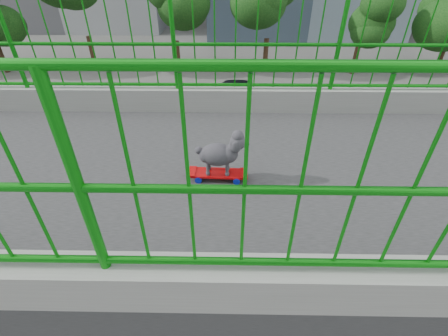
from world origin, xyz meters
TOP-DOWN VIEW (x-y plane):
  - road at (-13.00, 0.00)m, footprint 18.00×90.00m
  - footbridge at (0.00, 0.00)m, footprint 3.00×24.00m
  - railing at (0.00, 0.00)m, footprint 3.00×24.00m
  - street_trees at (-26.03, 1.06)m, footprint 5.30×60.40m
  - skateboard at (0.18, 0.58)m, footprint 0.19×0.55m
  - poodle at (0.18, 0.61)m, footprint 0.21×0.48m
  - car_0 at (-6.00, -2.59)m, footprint 1.67×4.16m
  - car_1 at (-9.20, 3.96)m, footprint 1.45×4.14m
  - car_4 at (-18.80, 1.63)m, footprint 1.89×4.71m

SIDE VIEW (x-z plane):
  - road at x=-13.00m, z-range 0.00..0.02m
  - car_1 at x=-9.20m, z-range 0.00..1.37m
  - car_0 at x=-6.00m, z-range 0.00..1.42m
  - car_4 at x=-18.80m, z-range 0.00..1.60m
  - street_trees at x=-26.03m, z-range 1.09..8.35m
  - footbridge at x=0.00m, z-range 1.72..8.72m
  - skateboard at x=0.18m, z-range 7.02..7.09m
  - railing at x=0.00m, z-range 6.50..7.92m
  - poodle at x=0.18m, z-range 7.09..7.49m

